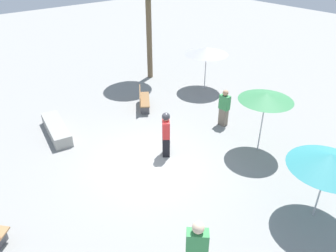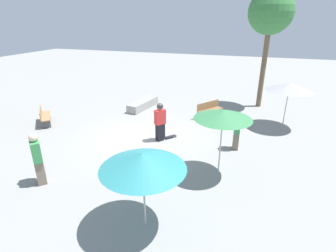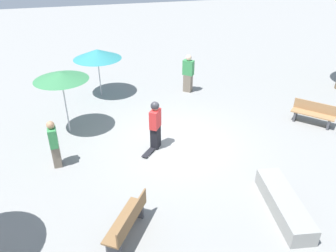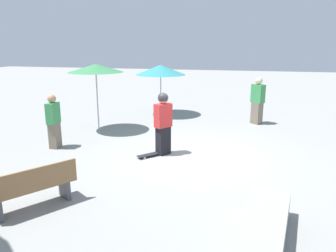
% 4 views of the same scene
% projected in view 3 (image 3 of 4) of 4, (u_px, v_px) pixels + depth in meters
% --- Properties ---
extents(ground_plane, '(60.00, 60.00, 0.00)m').
position_uv_depth(ground_plane, '(177.00, 143.00, 11.63)').
color(ground_plane, gray).
extents(skater_main, '(0.52, 0.48, 1.74)m').
position_uv_depth(skater_main, '(155.00, 123.00, 10.96)').
color(skater_main, black).
rests_on(skater_main, ground_plane).
extents(skateboard, '(0.73, 0.68, 0.07)m').
position_uv_depth(skateboard, '(150.00, 151.00, 11.08)').
color(skateboard, black).
rests_on(skateboard, ground_plane).
extents(concrete_ledge, '(2.55, 1.07, 0.47)m').
position_uv_depth(concrete_ledge, '(284.00, 204.00, 8.61)').
color(concrete_ledge, gray).
rests_on(concrete_ledge, ground_plane).
extents(bench_near, '(1.49, 1.39, 0.85)m').
position_uv_depth(bench_near, '(313.00, 114.00, 12.70)').
color(bench_near, '#47474C').
rests_on(bench_near, ground_plane).
extents(bench_far, '(1.57, 1.27, 0.85)m').
position_uv_depth(bench_far, '(127.00, 222.00, 7.81)').
color(bench_far, '#47474C').
rests_on(bench_far, ground_plane).
extents(shade_umbrella_teal, '(2.12, 2.12, 2.15)m').
position_uv_depth(shade_umbrella_teal, '(97.00, 54.00, 14.36)').
color(shade_umbrella_teal, '#B7B7BC').
rests_on(shade_umbrella_teal, ground_plane).
extents(shade_umbrella_green, '(1.90, 1.90, 2.35)m').
position_uv_depth(shade_umbrella_green, '(61.00, 76.00, 11.29)').
color(shade_umbrella_green, '#B7B7BC').
rests_on(shade_umbrella_green, ground_plane).
extents(bystander_watching, '(0.45, 0.26, 1.60)m').
position_uv_depth(bystander_watching, '(54.00, 144.00, 10.10)').
color(bystander_watching, '#726656').
rests_on(bystander_watching, ground_plane).
extents(bystander_far, '(0.53, 0.54, 1.79)m').
position_uv_depth(bystander_far, '(188.00, 73.00, 15.22)').
color(bystander_far, '#726656').
rests_on(bystander_far, ground_plane).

